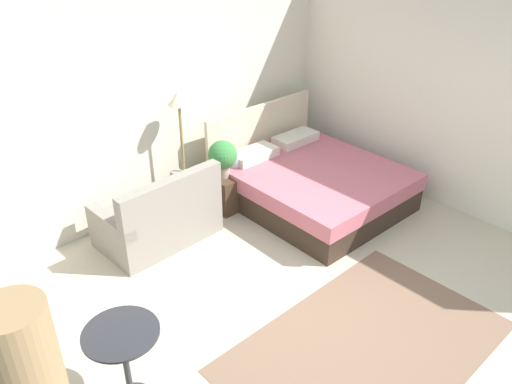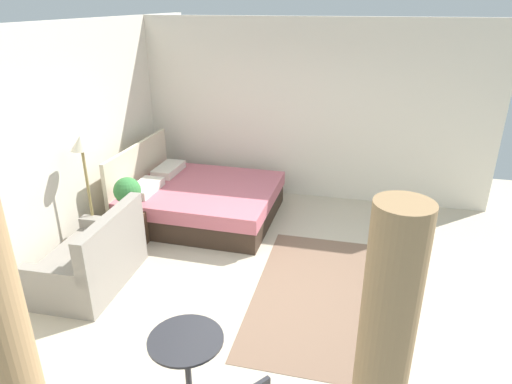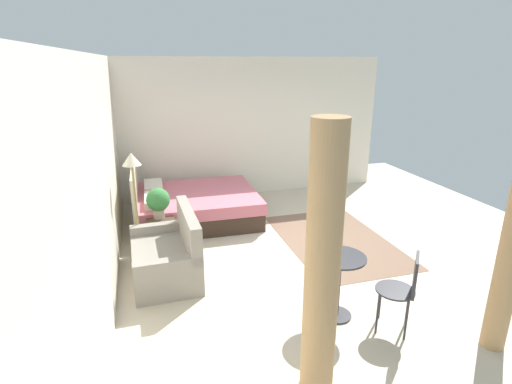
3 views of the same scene
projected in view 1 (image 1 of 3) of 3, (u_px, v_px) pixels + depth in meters
ground_plane at (312, 318)px, 4.93m from camera, size 8.82×8.63×0.02m
wall_back at (138, 102)px, 6.02m from camera, size 8.82×0.12×2.85m
wall_right at (486, 104)px, 5.94m from camera, size 0.12×5.63×2.85m
area_rug at (366, 346)px, 4.59m from camera, size 2.55×1.61×0.01m
bed at (310, 182)px, 6.70m from camera, size 1.89×2.17×1.08m
couch at (159, 218)px, 5.92m from camera, size 1.33×0.86×0.91m
nightstand at (230, 190)px, 6.63m from camera, size 0.52×0.42×0.46m
potted_plant at (223, 156)px, 6.32m from camera, size 0.36×0.36×0.48m
vase at (235, 162)px, 6.55m from camera, size 0.14×0.14×0.23m
floor_lamp at (180, 116)px, 6.05m from camera, size 0.26×0.26×1.59m
balcony_table at (125, 355)px, 3.83m from camera, size 0.57×0.57×0.75m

